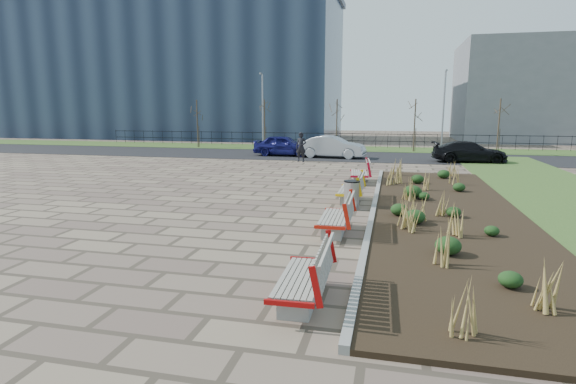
% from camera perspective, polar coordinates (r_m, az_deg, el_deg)
% --- Properties ---
extents(ground, '(120.00, 120.00, 0.00)m').
position_cam_1_polar(ground, '(11.12, -11.20, -7.01)').
color(ground, '#796753').
rests_on(ground, ground).
extents(planting_bed, '(4.50, 18.00, 0.10)m').
position_cam_1_polar(planting_bed, '(15.10, 19.68, -2.57)').
color(planting_bed, black).
rests_on(planting_bed, ground).
extents(planting_curb, '(0.16, 18.00, 0.15)m').
position_cam_1_polar(planting_curb, '(15.00, 10.81, -2.12)').
color(planting_curb, gray).
rests_on(planting_curb, ground).
extents(grass_verge_far, '(80.00, 5.00, 0.04)m').
position_cam_1_polar(grass_verge_far, '(38.04, 6.42, 5.52)').
color(grass_verge_far, '#33511E').
rests_on(grass_verge_far, ground).
extents(road, '(80.00, 7.00, 0.02)m').
position_cam_1_polar(road, '(32.12, 5.14, 4.61)').
color(road, black).
rests_on(road, ground).
extents(bench_a, '(0.95, 2.12, 1.00)m').
position_cam_1_polar(bench_a, '(7.87, 1.65, -10.44)').
color(bench_a, '#A70B0B').
rests_on(bench_a, ground).
extents(bench_b, '(0.93, 2.11, 1.00)m').
position_cam_1_polar(bench_b, '(12.14, 5.92, -2.93)').
color(bench_b, red).
rests_on(bench_b, ground).
extents(bench_c, '(0.90, 2.10, 1.00)m').
position_cam_1_polar(bench_c, '(16.30, 7.84, 0.50)').
color(bench_c, yellow).
rests_on(bench_c, ground).
extents(bench_d, '(1.10, 2.18, 1.00)m').
position_cam_1_polar(bench_d, '(20.62, 9.00, 2.58)').
color(bench_d, '#B20B21').
rests_on(bench_d, ground).
extents(litter_bin, '(0.51, 0.51, 0.94)m').
position_cam_1_polar(litter_bin, '(15.12, 8.07, -0.40)').
color(litter_bin, '#B2B2B7').
rests_on(litter_bin, ground).
extents(pedestrian, '(0.73, 0.52, 1.86)m').
position_cam_1_polar(pedestrian, '(28.39, 1.67, 5.73)').
color(pedestrian, black).
rests_on(pedestrian, ground).
extents(car_blue, '(4.29, 1.84, 1.44)m').
position_cam_1_polar(car_blue, '(31.90, -0.54, 5.93)').
color(car_blue, '#141459').
rests_on(car_blue, road).
extents(car_silver, '(4.59, 1.96, 1.47)m').
position_cam_1_polar(car_silver, '(30.77, 5.64, 5.73)').
color(car_silver, '#ADAEB5').
rests_on(car_silver, road).
extents(car_black, '(4.60, 2.17, 1.30)m').
position_cam_1_polar(car_black, '(30.21, 22.02, 4.76)').
color(car_black, black).
rests_on(car_black, road).
extents(tree_a, '(1.40, 1.40, 4.00)m').
position_cam_1_polar(tree_a, '(39.73, -11.44, 8.51)').
color(tree_a, '#4C3D2D').
rests_on(tree_a, grass_verge_far).
extents(tree_b, '(1.40, 1.40, 4.00)m').
position_cam_1_polar(tree_b, '(37.64, -3.00, 8.60)').
color(tree_b, '#4C3D2D').
rests_on(tree_b, grass_verge_far).
extents(tree_c, '(1.40, 1.40, 4.00)m').
position_cam_1_polar(tree_c, '(36.43, 6.20, 8.49)').
color(tree_c, '#4C3D2D').
rests_on(tree_c, grass_verge_far).
extents(tree_d, '(1.40, 1.40, 4.00)m').
position_cam_1_polar(tree_d, '(36.19, 15.77, 8.15)').
color(tree_d, '#4C3D2D').
rests_on(tree_d, grass_verge_far).
extents(tree_e, '(1.40, 1.40, 4.00)m').
position_cam_1_polar(tree_e, '(36.94, 25.18, 7.59)').
color(tree_e, '#4C3D2D').
rests_on(tree_e, grass_verge_far).
extents(lamp_west, '(0.24, 0.60, 6.00)m').
position_cam_1_polar(lamp_west, '(37.14, -3.24, 10.12)').
color(lamp_west, gray).
rests_on(lamp_west, grass_verge_far).
extents(lamp_east, '(0.24, 0.60, 6.00)m').
position_cam_1_polar(lamp_east, '(35.81, 19.12, 9.55)').
color(lamp_east, gray).
rests_on(lamp_east, grass_verge_far).
extents(railing_fence, '(44.00, 0.10, 1.20)m').
position_cam_1_polar(railing_fence, '(39.48, 6.70, 6.60)').
color(railing_fence, black).
rests_on(railing_fence, grass_verge_far).
extents(building_glass, '(40.00, 14.00, 15.00)m').
position_cam_1_polar(building_glass, '(56.40, -15.35, 14.45)').
color(building_glass, '#192338').
rests_on(building_glass, ground).
extents(building_grey, '(18.00, 12.00, 10.00)m').
position_cam_1_polar(building_grey, '(53.95, 30.52, 10.92)').
color(building_grey, slate).
rests_on(building_grey, ground).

